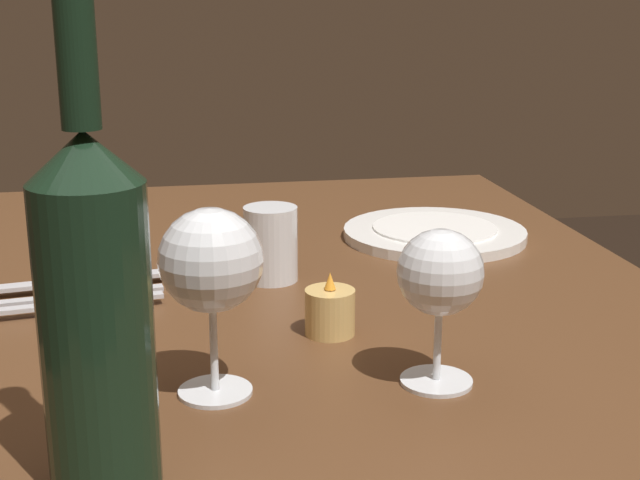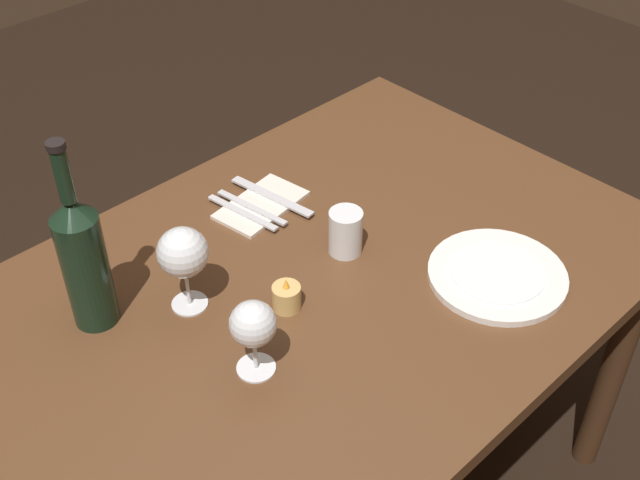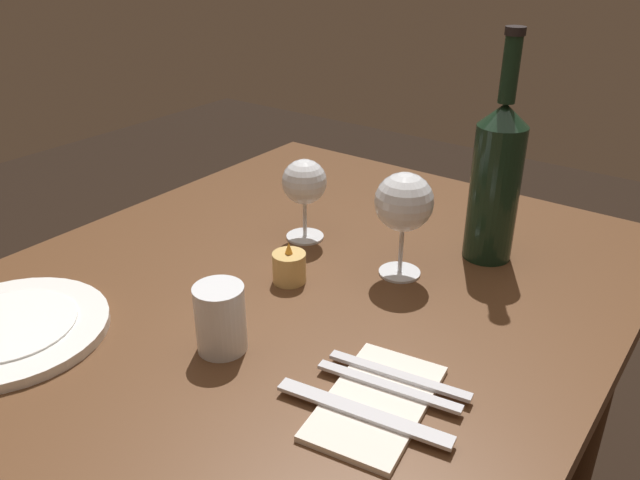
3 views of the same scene
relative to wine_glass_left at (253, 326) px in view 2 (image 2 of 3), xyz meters
The scene contains 11 objects.
dining_table 0.32m from the wine_glass_left, 21.40° to the left, with size 1.30×0.90×0.74m.
wine_glass_left is the anchor object (origin of this frame).
wine_glass_right 0.20m from the wine_glass_left, 86.27° to the left, with size 0.09×0.09×0.17m.
wine_bottle 0.31m from the wine_glass_left, 113.59° to the left, with size 0.08×0.08×0.37m.
water_tumbler 0.35m from the wine_glass_left, 19.05° to the left, with size 0.07×0.07×0.09m.
votive_candle 0.17m from the wine_glass_left, 28.48° to the left, with size 0.05×0.05×0.07m.
dinner_plate 0.50m from the wine_glass_left, 16.83° to the right, with size 0.26×0.26×0.02m.
folded_napkin 0.45m from the wine_glass_left, 48.20° to the left, with size 0.20×0.14×0.01m.
fork_inner 0.44m from the wine_glass_left, 50.69° to the left, with size 0.04×0.18×0.00m.
fork_outer 0.42m from the wine_glass_left, 53.38° to the left, with size 0.04×0.18×0.00m.
table_knife 0.47m from the wine_glass_left, 45.44° to the left, with size 0.05×0.21×0.00m.
Camera 2 is at (-0.78, -0.81, 1.76)m, focal length 45.58 mm.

